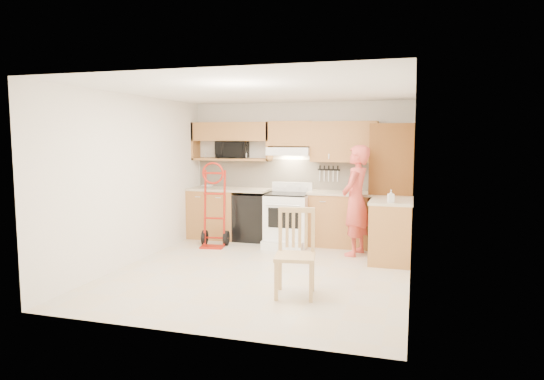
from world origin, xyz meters
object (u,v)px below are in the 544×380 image
at_px(range, 287,215).
at_px(dining_chair, 295,253).
at_px(person, 356,201).
at_px(microwave, 233,150).
at_px(hand_truck, 213,209).

distance_m(range, dining_chair, 2.64).
xyz_separation_m(range, person, (1.20, -0.30, 0.34)).
relative_size(person, dining_chair, 1.70).
bearing_deg(person, microwave, -94.52).
distance_m(range, person, 1.28).
height_order(range, dining_chair, range).
bearing_deg(microwave, range, -24.75).
xyz_separation_m(person, dining_chair, (-0.44, -2.23, -0.36)).
bearing_deg(microwave, hand_truck, -96.56).
relative_size(microwave, range, 0.53).
xyz_separation_m(microwave, hand_truck, (-0.04, -0.84, -0.99)).
distance_m(microwave, range, 1.67).
relative_size(range, dining_chair, 1.05).
relative_size(microwave, person, 0.33).
height_order(microwave, person, microwave).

